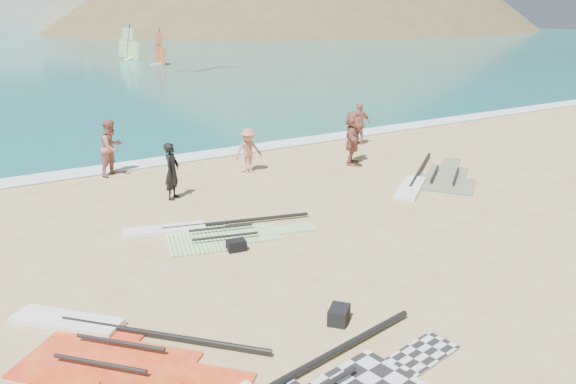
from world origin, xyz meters
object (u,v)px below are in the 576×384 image
gear_bag_far (236,245)px  beachgoer_right (353,138)px  gear_bag_near (339,315)px  rig_red (101,342)px  beachgoer_left (112,147)px  person_wetsuit (172,171)px  beachgoer_back (359,124)px  beachgoer_mid (249,150)px  rig_green (205,232)px  rig_orange (430,180)px

gear_bag_far → beachgoer_right: beachgoer_right is taller
beachgoer_right → gear_bag_near: bearing=-174.1°
rig_red → beachgoer_right: bearing=79.9°
rig_red → beachgoer_left: (3.12, 10.47, 0.94)m
person_wetsuit → beachgoer_back: bearing=-30.8°
gear_bag_far → beachgoer_mid: size_ratio=0.28×
rig_red → beachgoer_right: beachgoer_right is taller
rig_red → gear_bag_far: bearing=78.7°
rig_green → rig_red: (-3.59, -3.71, 0.00)m
rig_green → beachgoer_mid: 5.92m
gear_bag_near → beachgoer_right: bearing=50.7°
rig_orange → beachgoer_back: (1.36, 5.57, 0.85)m
person_wetsuit → beachgoer_right: 7.21m
rig_green → person_wetsuit: bearing=98.3°
rig_orange → beachgoer_right: beachgoer_right is taller
person_wetsuit → beachgoer_left: 3.68m
gear_bag_far → beachgoer_right: bearing=33.5°
rig_green → rig_orange: bearing=16.9°
rig_orange → beachgoer_left: beachgoer_left is taller
rig_orange → person_wetsuit: (-8.06, 2.88, 0.83)m
beachgoer_left → person_wetsuit: bearing=-111.0°
rig_red → beachgoer_mid: bearing=95.4°
rig_red → rig_green: bearing=93.0°
beachgoer_right → rig_red: bearing=168.1°
rig_green → person_wetsuit: person_wetsuit is taller
rig_green → rig_orange: (8.43, 0.30, 0.00)m
rig_orange → beachgoer_back: beachgoer_back is taller
gear_bag_far → beachgoer_right: (7.34, 4.85, 0.87)m
gear_bag_far → beachgoer_mid: (3.49, 5.89, 0.67)m
beachgoer_left → rig_green: bearing=-120.1°
beachgoer_mid → beachgoer_left: bearing=153.3°
rig_orange → beachgoer_right: 3.45m
rig_orange → beachgoer_mid: size_ratio=3.42×
beachgoer_back → beachgoer_left: bearing=2.6°
beachgoer_back → beachgoer_mid: bearing=20.0°
person_wetsuit → gear_bag_far: bearing=-138.4°
rig_green → beachgoer_left: size_ratio=2.48×
gear_bag_near → beachgoer_mid: 10.41m
rig_green → beachgoer_left: (-0.47, 6.76, 0.94)m
person_wetsuit → beachgoer_right: size_ratio=0.88×
person_wetsuit → beachgoer_back: beachgoer_back is taller
rig_green → beachgoer_left: beachgoer_left is taller
gear_bag_near → beachgoer_left: size_ratio=0.24×
beachgoer_mid → beachgoer_right: beachgoer_right is taller
gear_bag_far → beachgoer_back: bearing=37.1°
rig_orange → beachgoer_mid: (-4.70, 4.24, 0.75)m
rig_orange → person_wetsuit: size_ratio=3.12×
gear_bag_near → beachgoer_back: (9.41, 11.16, 0.75)m
rig_green → beachgoer_left: bearing=108.9°
rig_red → beachgoer_back: bearing=82.6°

